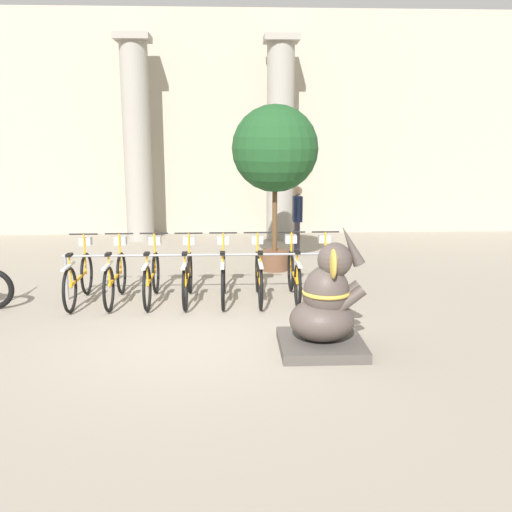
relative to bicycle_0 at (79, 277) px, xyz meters
name	(u,v)px	position (x,y,z in m)	size (l,w,h in m)	color
ground_plane	(192,338)	(1.96, -1.80, -0.43)	(60.00, 60.00, 0.00)	gray
building_facade	(210,125)	(1.96, 6.80, 2.57)	(20.00, 0.20, 6.00)	#B2A893
column_left	(137,139)	(0.12, 5.80, 2.20)	(0.88, 0.88, 5.16)	gray
column_right	(280,139)	(3.81, 5.80, 2.20)	(0.88, 0.88, 5.16)	gray
bike_rack	(206,262)	(2.08, 0.15, 0.20)	(4.76, 0.05, 0.77)	gray
bicycle_0	(79,277)	(0.00, 0.00, 0.00)	(0.48, 1.79, 1.08)	black
bicycle_1	(116,276)	(0.59, 0.02, 0.00)	(0.48, 1.79, 1.08)	black
bicycle_2	(152,276)	(1.19, 0.03, 0.00)	(0.48, 1.79, 1.08)	black
bicycle_3	(188,276)	(1.78, 0.02, 0.00)	(0.48, 1.79, 1.08)	black
bicycle_4	(223,275)	(2.38, 0.03, 0.00)	(0.48, 1.79, 1.08)	black
bicycle_5	(259,275)	(2.97, 0.03, 0.00)	(0.48, 1.79, 1.08)	black
bicycle_6	(294,274)	(3.56, 0.06, 0.00)	(0.48, 1.79, 1.08)	black
bicycle_7	(329,274)	(4.16, 0.05, 0.00)	(0.48, 1.79, 1.08)	black
elephant_statue	(325,308)	(3.71, -2.30, 0.13)	(1.08, 1.08, 1.65)	#4C4742
person_pedestrian	(297,214)	(4.04, 3.76, 0.51)	(0.21, 0.47, 1.57)	#383342
potted_tree	(275,151)	(3.40, 2.17, 1.98)	(1.71, 1.71, 3.32)	brown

